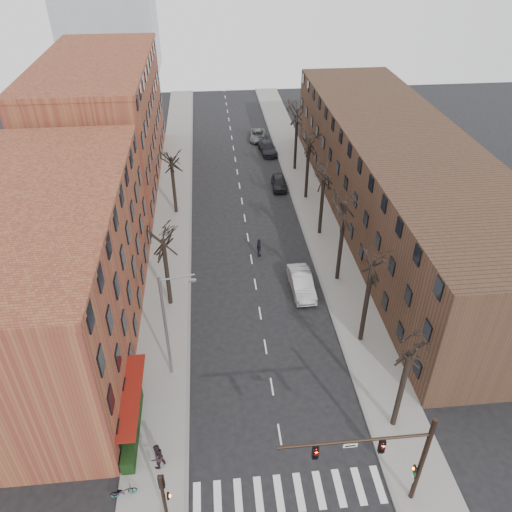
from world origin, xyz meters
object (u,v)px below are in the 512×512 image
object	(u,v)px
silver_sedan	(301,283)
bicycle	(123,491)
parked_car_mid	(268,148)
parked_car_near	(279,183)

from	to	relation	value
silver_sedan	bicycle	distance (m)	22.50
silver_sedan	bicycle	bearing A→B (deg)	-128.99
parked_car_mid	bicycle	distance (m)	51.06
silver_sedan	parked_car_mid	size ratio (longest dim) A/B	1.01
parked_car_near	parked_car_mid	bearing A→B (deg)	92.86
parked_car_near	bicycle	xyz separation A→B (m)	(-14.40, -38.16, -0.16)
parked_car_mid	silver_sedan	bearing A→B (deg)	-96.35
silver_sedan	parked_car_near	bearing A→B (deg)	85.94
parked_car_near	parked_car_mid	size ratio (longest dim) A/B	0.82
parked_car_near	bicycle	size ratio (longest dim) A/B	2.71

